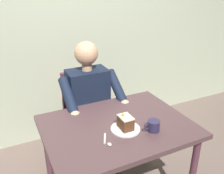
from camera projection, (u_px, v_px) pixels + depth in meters
The scene contains 8 objects.
cafe_rear_panel at pixel (63, 2), 2.43m from camera, with size 6.40×0.12×3.00m, color beige.
dining_table at pixel (117, 135), 1.74m from camera, with size 1.03×0.78×0.75m.
chair at pixel (86, 113), 2.37m from camera, with size 0.42×0.42×0.90m.
seated_person at pixel (92, 107), 2.17m from camera, with size 0.53×0.58×1.23m.
dessert_plate at pixel (125, 129), 1.65m from camera, with size 0.20×0.20×0.01m, color white.
cake_slice at pixel (126, 122), 1.63m from camera, with size 0.08×0.11×0.11m.
coffee_cup at pixel (153, 126), 1.62m from camera, with size 0.12×0.08×0.08m.
dessert_spoon at pixel (107, 141), 1.52m from camera, with size 0.06×0.14×0.01m.
Camera 1 is at (0.67, 1.30, 1.67)m, focal length 38.56 mm.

